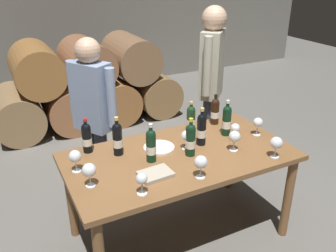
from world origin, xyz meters
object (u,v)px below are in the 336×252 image
(wine_bottle_4, at_px, (87,137))
(taster_seated_left, at_px, (93,112))
(wine_bottle_2, at_px, (227,120))
(tasting_notebook, at_px, (156,174))
(wine_bottle_7, at_px, (151,145))
(wine_glass_3, at_px, (235,137))
(wine_glass_6, at_px, (186,136))
(serving_plate, at_px, (159,148))
(wine_glass_7, at_px, (142,179))
(wine_bottle_1, at_px, (215,111))
(wine_glass_1, at_px, (89,171))
(sommelier_presenting, at_px, (211,78))
(wine_bottle_5, at_px, (201,129))
(wine_glass_0, at_px, (75,157))
(wine_glass_4, at_px, (201,163))
(wine_bottle_3, at_px, (118,139))
(dining_table, at_px, (180,165))
(wine_glass_8, at_px, (276,143))
(wine_bottle_0, at_px, (191,119))
(wine_glass_2, at_px, (258,123))

(wine_bottle_4, bearing_deg, taster_seated_left, 66.34)
(wine_bottle_2, xyz_separation_m, tasting_notebook, (-0.79, -0.31, -0.12))
(wine_bottle_2, bearing_deg, wine_bottle_7, -171.35)
(wine_bottle_7, relative_size, wine_glass_3, 1.81)
(wine_glass_3, height_order, tasting_notebook, wine_glass_3)
(wine_glass_6, height_order, serving_plate, wine_glass_6)
(wine_bottle_2, height_order, wine_glass_7, wine_bottle_2)
(wine_bottle_1, relative_size, wine_glass_6, 1.79)
(wine_glass_1, distance_m, wine_glass_7, 0.35)
(wine_glass_1, distance_m, wine_glass_6, 0.81)
(wine_glass_6, distance_m, sommelier_presenting, 0.98)
(wine_bottle_4, relative_size, wine_bottle_5, 0.89)
(serving_plate, bearing_deg, wine_glass_0, -176.34)
(wine_bottle_1, distance_m, wine_glass_4, 0.90)
(tasting_notebook, bearing_deg, wine_bottle_4, 116.51)
(wine_bottle_3, xyz_separation_m, serving_plate, (0.31, -0.06, -0.12))
(dining_table, height_order, wine_glass_3, wine_glass_3)
(wine_glass_4, height_order, wine_glass_6, wine_glass_4)
(wine_bottle_5, xyz_separation_m, wine_glass_8, (0.37, -0.42, -0.02))
(tasting_notebook, bearing_deg, taster_seated_left, 95.93)
(wine_glass_6, bearing_deg, wine_bottle_3, 162.23)
(wine_bottle_0, bearing_deg, sommelier_presenting, 42.69)
(wine_glass_1, relative_size, taster_seated_left, 0.11)
(wine_bottle_4, bearing_deg, wine_glass_3, -25.96)
(wine_bottle_7, bearing_deg, wine_glass_3, -12.73)
(tasting_notebook, xyz_separation_m, serving_plate, (0.19, 0.34, -0.01))
(wine_glass_3, xyz_separation_m, wine_glass_7, (-0.84, -0.20, -0.01))
(wine_bottle_7, xyz_separation_m, taster_seated_left, (-0.21, 0.71, 0.03))
(wine_glass_0, distance_m, taster_seated_left, 0.68)
(dining_table, xyz_separation_m, wine_bottle_0, (0.27, 0.31, 0.21))
(wine_bottle_5, xyz_separation_m, wine_glass_0, (-0.97, 0.04, -0.02))
(wine_glass_3, bearing_deg, wine_bottle_0, 105.95)
(wine_bottle_2, height_order, wine_glass_1, wine_bottle_2)
(wine_bottle_1, relative_size, sommelier_presenting, 0.16)
(wine_glass_2, bearing_deg, wine_glass_0, 175.63)
(wine_bottle_7, distance_m, wine_glass_1, 0.49)
(dining_table, distance_m, serving_plate, 0.21)
(tasting_notebook, xyz_separation_m, sommelier_presenting, (1.04, 0.94, 0.27))
(wine_glass_8, relative_size, tasting_notebook, 0.74)
(wine_glass_1, relative_size, wine_glass_3, 1.01)
(wine_glass_1, xyz_separation_m, tasting_notebook, (0.42, -0.08, -0.10))
(wine_glass_7, distance_m, tasting_notebook, 0.24)
(wine_bottle_3, xyz_separation_m, wine_glass_6, (0.49, -0.16, -0.02))
(wine_glass_8, bearing_deg, wine_glass_6, 141.95)
(wine_bottle_1, xyz_separation_m, taster_seated_left, (-0.98, 0.37, 0.04))
(wine_bottle_2, height_order, wine_glass_2, wine_bottle_2)
(serving_plate, relative_size, taster_seated_left, 0.16)
(wine_glass_8, bearing_deg, taster_seated_left, 134.12)
(wine_glass_6, relative_size, serving_plate, 0.63)
(wine_glass_1, bearing_deg, wine_glass_7, -41.20)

